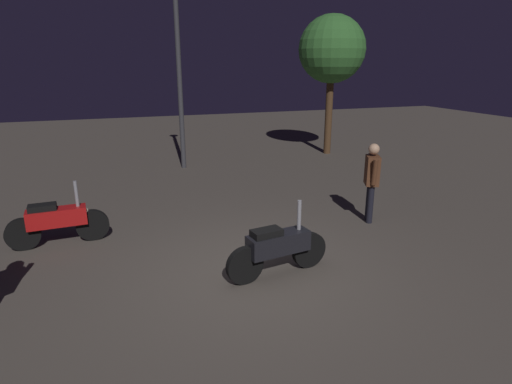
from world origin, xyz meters
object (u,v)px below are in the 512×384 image
(person_bystander_far, at_px, (372,176))
(motorcycle_red_parked_left, at_px, (57,221))
(motorcycle_black_foreground, at_px, (278,248))
(streetlamp_near, at_px, (178,48))

(person_bystander_far, bearing_deg, motorcycle_red_parked_left, -163.71)
(motorcycle_black_foreground, distance_m, person_bystander_far, 2.97)
(motorcycle_black_foreground, bearing_deg, motorcycle_red_parked_left, 135.67)
(person_bystander_far, height_order, streetlamp_near, streetlamp_near)
(person_bystander_far, relative_size, streetlamp_near, 0.29)
(motorcycle_black_foreground, relative_size, person_bystander_far, 1.06)
(motorcycle_red_parked_left, bearing_deg, person_bystander_far, -11.44)
(motorcycle_black_foreground, height_order, streetlamp_near, streetlamp_near)
(streetlamp_near, bearing_deg, person_bystander_far, -64.66)
(motorcycle_black_foreground, bearing_deg, streetlamp_near, 82.31)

